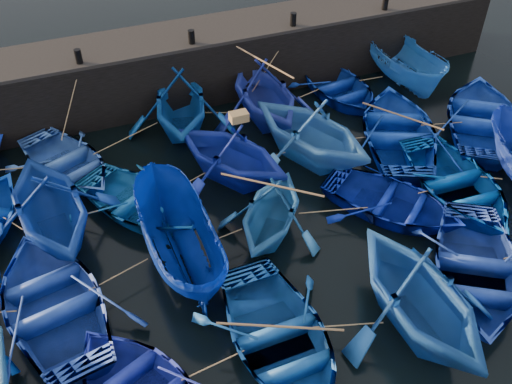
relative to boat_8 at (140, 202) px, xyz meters
name	(u,v)px	position (x,y,z in m)	size (l,w,h in m)	color
ground	(298,283)	(3.39, -4.29, -0.46)	(120.00, 120.00, 0.00)	black
quay_wall	(188,66)	(3.39, 6.21, 0.79)	(26.00, 2.50, 2.50)	black
quay_top	(185,34)	(3.39, 6.21, 2.10)	(26.00, 2.50, 0.12)	black
bollard_1	(78,56)	(-0.61, 5.31, 2.41)	(0.24, 0.24, 0.50)	black
bollard_2	(191,37)	(3.39, 5.31, 2.41)	(0.24, 0.24, 0.50)	black
bollard_3	(293,19)	(7.39, 5.31, 2.41)	(0.24, 0.24, 0.50)	black
bollard_4	(385,3)	(11.39, 5.31, 2.41)	(0.24, 0.24, 0.50)	black
boat_1	(67,163)	(-1.85, 2.82, -0.01)	(3.11, 4.34, 0.90)	blue
boat_2	(180,102)	(2.40, 3.87, 0.74)	(3.95, 4.58, 2.41)	#0C4791
boat_3	(264,92)	(5.43, 3.38, 0.75)	(3.97, 4.60, 2.42)	#203199
boat_4	(339,87)	(8.81, 3.81, -0.01)	(3.12, 4.36, 0.90)	navy
boat_5	(403,64)	(11.62, 3.75, 0.49)	(1.86, 4.94, 1.91)	blue
boat_7	(49,204)	(-2.52, -0.01, 0.80)	(4.14, 4.80, 2.53)	#113B9A
boat_8	(140,202)	(0.00, 0.00, 0.00)	(3.20, 4.47, 0.93)	#1260A8
boat_9	(231,152)	(3.16, 0.54, 0.68)	(3.73, 4.33, 2.28)	navy
boat_10	(311,129)	(6.00, 0.59, 0.81)	(4.18, 4.85, 2.55)	blue
boat_11	(399,130)	(9.35, 0.29, 0.10)	(3.92, 5.48, 1.14)	#0C36A5
boat_12	(483,117)	(12.64, -0.09, 0.10)	(3.90, 5.45, 1.13)	#143DB3
boat_14	(53,301)	(-2.89, -2.95, 0.07)	(3.70, 5.17, 1.07)	#1C3DA1
boat_15	(178,240)	(0.58, -2.43, 0.50)	(1.87, 4.97, 1.92)	navy
boat_16	(271,211)	(3.38, -2.28, 0.50)	(3.15, 3.66, 1.92)	#2364A2
boat_17	(393,202)	(7.22, -2.80, -0.01)	(3.15, 4.41, 0.91)	navy
boat_18	(457,184)	(9.52, -2.84, 0.05)	(3.55, 4.97, 1.03)	#0245A0
boat_22	(279,340)	(2.04, -6.09, 0.04)	(3.49, 4.88, 1.01)	#124E9B
boat_23	(420,294)	(5.51, -6.59, 0.80)	(4.15, 4.81, 2.53)	#184F97
boat_24	(476,269)	(7.88, -5.96, 0.05)	(3.56, 4.98, 1.03)	#1C3B99
wooden_crate	(239,117)	(3.46, 0.54, 1.96)	(0.56, 0.37, 0.29)	#9A7643
mooring_ropes	(238,154)	(3.45, 0.67, 0.42)	(17.31, 11.85, 2.10)	tan
loose_oars	(308,157)	(5.05, -1.18, 1.19)	(9.56, 11.55, 1.47)	#99724C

